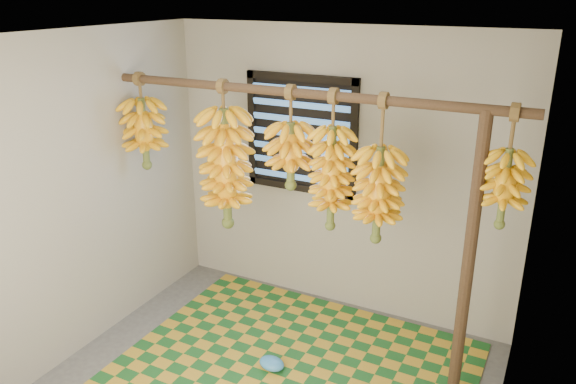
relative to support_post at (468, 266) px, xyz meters
The scene contains 15 objects.
ceiling 1.98m from the support_post, 149.74° to the right, with size 3.00×3.00×0.01m, color silver.
wall_back 1.46m from the support_post, 146.14° to the left, with size 3.00×0.01×2.40m, color gray.
wall_left 2.80m from the support_post, 165.49° to the right, with size 0.01×3.00×2.40m, color gray.
wall_right 0.79m from the support_post, 66.46° to the right, with size 0.01×3.00×2.40m, color gray.
window 1.80m from the support_post, 153.40° to the left, with size 1.00×0.04×1.00m.
hanging_pole 1.56m from the support_post, behind, with size 0.06×0.06×3.00m, color #462E1E.
support_post is the anchor object (origin of this frame).
woven_mat 1.51m from the support_post, 166.66° to the right, with size 2.50×2.00×0.01m, color #18511F.
plastic_bag 1.60m from the support_post, 165.59° to the right, with size 0.20×0.15×0.08m, color #347EC2.
banana_bunch_a 2.61m from the support_post, behind, with size 0.34×0.34×0.76m.
banana_bunch_b 1.84m from the support_post, behind, with size 0.38×0.38×1.12m.
banana_bunch_c 1.37m from the support_post, behind, with size 0.34×0.34×0.73m.
banana_bunch_d 1.04m from the support_post, behind, with size 0.31×0.31×0.98m.
banana_bunch_e 0.72m from the support_post, behind, with size 0.33×0.33×1.00m.
banana_bunch_f 0.57m from the support_post, ahead, with size 0.28×0.28×0.75m.
Camera 1 is at (1.61, -2.64, 2.66)m, focal length 35.00 mm.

